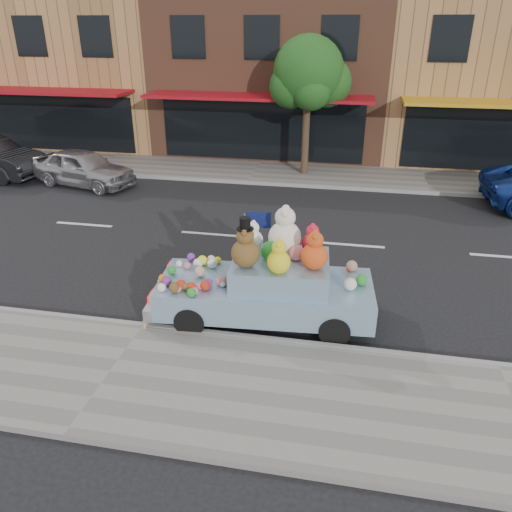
# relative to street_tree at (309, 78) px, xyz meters

# --- Properties ---
(ground) EXTENTS (120.00, 120.00, 0.00)m
(ground) POSITION_rel_street_tree_xyz_m (-2.03, -6.55, -3.69)
(ground) COLOR black
(ground) RESTS_ON ground
(near_sidewalk) EXTENTS (60.00, 3.00, 0.12)m
(near_sidewalk) POSITION_rel_street_tree_xyz_m (-2.03, -13.05, -3.63)
(near_sidewalk) COLOR gray
(near_sidewalk) RESTS_ON ground
(far_sidewalk) EXTENTS (60.00, 3.00, 0.12)m
(far_sidewalk) POSITION_rel_street_tree_xyz_m (-2.03, -0.05, -3.63)
(far_sidewalk) COLOR gray
(far_sidewalk) RESTS_ON ground
(near_kerb) EXTENTS (60.00, 0.12, 0.13)m
(near_kerb) POSITION_rel_street_tree_xyz_m (-2.03, -11.55, -3.63)
(near_kerb) COLOR gray
(near_kerb) RESTS_ON ground
(far_kerb) EXTENTS (60.00, 0.12, 0.13)m
(far_kerb) POSITION_rel_street_tree_xyz_m (-2.03, -1.55, -3.63)
(far_kerb) COLOR gray
(far_kerb) RESTS_ON ground
(storefront_left) EXTENTS (10.00, 9.80, 7.30)m
(storefront_left) POSITION_rel_street_tree_xyz_m (-12.03, 5.42, -0.05)
(storefront_left) COLOR #A97647
(storefront_left) RESTS_ON ground
(storefront_mid) EXTENTS (10.00, 9.80, 7.30)m
(storefront_mid) POSITION_rel_street_tree_xyz_m (-2.03, 5.42, -0.05)
(storefront_mid) COLOR brown
(storefront_mid) RESTS_ON ground
(storefront_right) EXTENTS (10.00, 9.80, 7.30)m
(storefront_right) POSITION_rel_street_tree_xyz_m (7.97, 5.42, -0.05)
(storefront_right) COLOR #A97647
(storefront_right) RESTS_ON ground
(street_tree) EXTENTS (3.00, 2.70, 5.22)m
(street_tree) POSITION_rel_street_tree_xyz_m (0.00, 0.00, 0.00)
(street_tree) COLOR #38281C
(street_tree) RESTS_ON ground
(car_silver) EXTENTS (4.24, 2.53, 1.35)m
(car_silver) POSITION_rel_street_tree_xyz_m (-7.94, -2.88, -3.02)
(car_silver) COLOR #A4A4A8
(car_silver) RESTS_ON ground
(art_car) EXTENTS (4.60, 2.07, 2.34)m
(art_car) POSITION_rel_street_tree_xyz_m (0.32, -10.64, -2.87)
(art_car) COLOR black
(art_car) RESTS_ON ground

